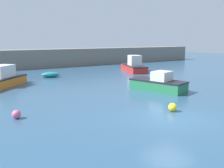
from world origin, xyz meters
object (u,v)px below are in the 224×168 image
fishing_dinghy_green (50,75)px  mooring_buoy_pink (16,114)px  motorboat_grey_hull (159,84)px  mooring_buoy_yellow (172,107)px  motorboat_with_cabin (134,66)px  cabin_cruiser_white (0,80)px

fishing_dinghy_green → mooring_buoy_pink: (-6.61, -13.98, -0.07)m
fishing_dinghy_green → mooring_buoy_pink: fishing_dinghy_green is taller
motorboat_grey_hull → fishing_dinghy_green: bearing=7.1°
mooring_buoy_pink → motorboat_grey_hull: bearing=7.4°
fishing_dinghy_green → mooring_buoy_yellow: 17.69m
mooring_buoy_yellow → fishing_dinghy_green: bearing=95.8°
motorboat_with_cabin → mooring_buoy_yellow: bearing=170.1°
motorboat_with_cabin → cabin_cruiser_white: bearing=118.9°
cabin_cruiser_white → motorboat_with_cabin: size_ratio=0.86×
motorboat_grey_hull → fishing_dinghy_green: (-5.40, 12.42, -0.29)m
fishing_dinghy_green → motorboat_grey_hull: bearing=-49.4°
motorboat_grey_hull → mooring_buoy_pink: size_ratio=10.45×
motorboat_with_cabin → mooring_buoy_yellow: size_ratio=12.90×
motorboat_with_cabin → fishing_dinghy_green: bearing=106.8°
motorboat_grey_hull → cabin_cruiser_white: cabin_cruiser_white is taller
motorboat_with_cabin → mooring_buoy_pink: (-18.19, -13.29, -0.48)m
mooring_buoy_pink → mooring_buoy_yellow: mooring_buoy_yellow is taller
motorboat_grey_hull → cabin_cruiser_white: bearing=34.8°
cabin_cruiser_white → mooring_buoy_pink: bearing=39.7°
cabin_cruiser_white → mooring_buoy_yellow: (7.65, -14.23, -0.43)m
motorboat_grey_hull → motorboat_with_cabin: 13.26m
motorboat_grey_hull → motorboat_with_cabin: motorboat_with_cabin is taller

